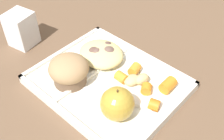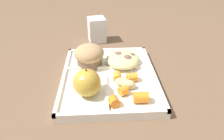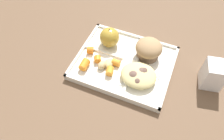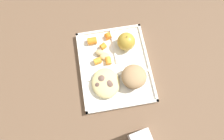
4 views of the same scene
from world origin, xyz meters
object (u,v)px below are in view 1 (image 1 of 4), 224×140
object	(u,v)px
plastic_fork	(95,56)
milk_carton	(21,29)
lunch_tray	(108,83)
green_apple	(117,104)
bran_muffin	(69,70)

from	to	relation	value
plastic_fork	milk_carton	distance (m)	0.21
lunch_tray	green_apple	bearing A→B (deg)	144.03
plastic_fork	green_apple	bearing A→B (deg)	148.57
lunch_tray	green_apple	xyz separation A→B (m)	(-0.08, 0.06, 0.04)
plastic_fork	milk_carton	xyz separation A→B (m)	(0.20, 0.08, 0.03)
bran_muffin	milk_carton	distance (m)	0.22
green_apple	plastic_fork	world-z (taller)	green_apple
green_apple	bran_muffin	xyz separation A→B (m)	(0.14, 0.00, -0.00)
green_apple	milk_carton	distance (m)	0.36
bran_muffin	plastic_fork	world-z (taller)	bran_muffin
green_apple	plastic_fork	size ratio (longest dim) A/B	0.60
lunch_tray	milk_carton	xyz separation A→B (m)	(0.28, 0.04, 0.04)
lunch_tray	plastic_fork	world-z (taller)	lunch_tray
green_apple	lunch_tray	bearing A→B (deg)	-35.97
lunch_tray	bran_muffin	xyz separation A→B (m)	(0.07, 0.06, 0.04)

